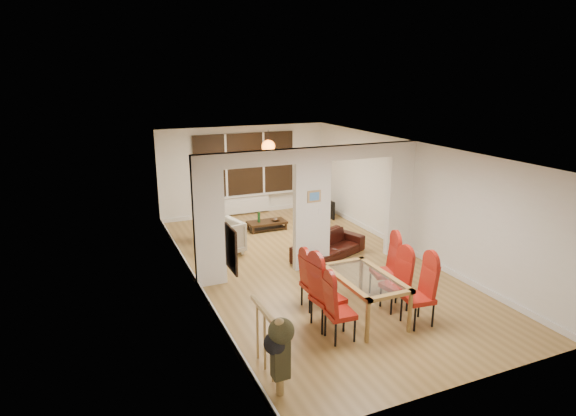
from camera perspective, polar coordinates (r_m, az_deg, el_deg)
floor at (r=10.51m, az=2.75°, el=-6.97°), size 5.00×9.00×0.01m
room_walls at (r=10.08m, az=2.85°, el=-0.13°), size 5.00×9.00×2.60m
divider_wall at (r=10.08m, az=2.85°, el=-0.13°), size 5.00×0.18×2.60m
bay_window_blinds at (r=14.06m, az=-5.14°, el=5.19°), size 3.00×0.08×1.80m
radiator at (r=14.29m, az=-4.97°, el=0.42°), size 1.40×0.08×0.50m
pendant_light at (r=12.99m, az=-2.35°, el=7.28°), size 0.36×0.36×0.36m
stair_newel at (r=6.83m, az=-2.62°, el=-15.10°), size 0.40×1.20×1.10m
wall_poster at (r=7.00m, az=-6.75°, el=-4.86°), size 0.04×0.52×0.67m
pillar_photo at (r=9.92m, az=3.12°, el=1.40°), size 0.30×0.03×0.25m
dining_table at (r=8.44m, az=9.00°, el=-10.29°), size 0.89×1.59×0.74m
dining_chair_la at (r=7.66m, az=6.23°, el=-11.78°), size 0.44×0.44×1.04m
dining_chair_lb at (r=7.96m, az=4.76°, el=-10.07°), size 0.53×0.53×1.18m
dining_chair_lc at (r=8.59m, az=3.13°, el=-8.65°), size 0.41×0.41×1.02m
dining_chair_ra at (r=8.31m, az=15.20°, el=-9.75°), size 0.49×0.49×1.11m
dining_chair_rb at (r=8.73m, az=12.55°, el=-8.57°), size 0.47×0.47×1.02m
dining_chair_rc at (r=9.16m, az=11.38°, el=-7.06°), size 0.53×0.53×1.10m
sofa at (r=11.00m, az=4.82°, el=-4.45°), size 1.98×1.37×0.54m
armchair at (r=11.20m, az=-7.90°, el=-3.48°), size 1.03×1.04×0.79m
person at (r=11.94m, az=-9.56°, el=0.36°), size 0.68×0.45×1.87m
television at (r=14.05m, az=4.25°, el=0.03°), size 0.92×0.13×0.53m
coffee_table at (r=12.88m, az=-2.51°, el=-2.08°), size 1.11×0.72×0.24m
bottle at (r=12.73m, az=-3.47°, el=-1.06°), size 0.07×0.07×0.30m
bowl at (r=12.86m, az=-1.48°, el=-1.43°), size 0.21×0.21×0.05m
shoes at (r=10.21m, az=2.40°, el=-7.39°), size 0.22×0.24×0.09m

